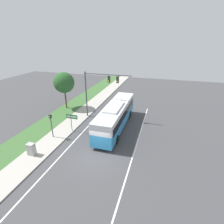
{
  "coord_description": "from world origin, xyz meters",
  "views": [
    {
      "loc": [
        5.85,
        -13.62,
        11.37
      ],
      "look_at": [
        -0.67,
        7.89,
        1.76
      ],
      "focal_mm": 28.0,
      "sensor_mm": 36.0,
      "label": 1
    }
  ],
  "objects_px": {
    "bus": "(116,115)",
    "utility_cabinet": "(31,149)",
    "pedestrian_signal": "(51,122)",
    "signal_gantry": "(98,86)",
    "street_sign": "(72,119)"
  },
  "relations": [
    {
      "from": "pedestrian_signal",
      "to": "utility_cabinet",
      "type": "height_order",
      "value": "pedestrian_signal"
    },
    {
      "from": "signal_gantry",
      "to": "utility_cabinet",
      "type": "height_order",
      "value": "signal_gantry"
    },
    {
      "from": "signal_gantry",
      "to": "street_sign",
      "type": "distance_m",
      "value": 6.17
    },
    {
      "from": "street_sign",
      "to": "bus",
      "type": "bearing_deg",
      "value": 28.47
    },
    {
      "from": "signal_gantry",
      "to": "utility_cabinet",
      "type": "xyz_separation_m",
      "value": [
        -3.45,
        -10.72,
        -4.22
      ]
    },
    {
      "from": "street_sign",
      "to": "utility_cabinet",
      "type": "relative_size",
      "value": 1.91
    },
    {
      "from": "bus",
      "to": "pedestrian_signal",
      "type": "xyz_separation_m",
      "value": [
        -6.63,
        -4.84,
        0.22
      ]
    },
    {
      "from": "pedestrian_signal",
      "to": "street_sign",
      "type": "height_order",
      "value": "pedestrian_signal"
    },
    {
      "from": "signal_gantry",
      "to": "pedestrian_signal",
      "type": "xyz_separation_m",
      "value": [
        -3.42,
        -7.04,
        -2.87
      ]
    },
    {
      "from": "pedestrian_signal",
      "to": "street_sign",
      "type": "distance_m",
      "value": 2.62
    },
    {
      "from": "utility_cabinet",
      "to": "pedestrian_signal",
      "type": "bearing_deg",
      "value": 89.43
    },
    {
      "from": "bus",
      "to": "utility_cabinet",
      "type": "height_order",
      "value": "bus"
    },
    {
      "from": "signal_gantry",
      "to": "utility_cabinet",
      "type": "distance_m",
      "value": 12.02
    },
    {
      "from": "street_sign",
      "to": "pedestrian_signal",
      "type": "bearing_deg",
      "value": -126.7
    },
    {
      "from": "bus",
      "to": "signal_gantry",
      "type": "xyz_separation_m",
      "value": [
        -3.22,
        2.2,
        3.08
      ]
    }
  ]
}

